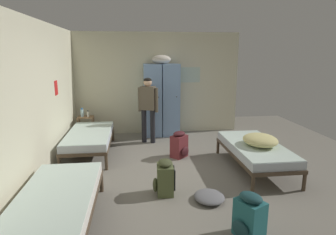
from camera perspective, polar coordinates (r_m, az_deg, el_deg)
ground_plane at (r=5.33m, az=0.35°, el=-10.67°), size 8.63×8.63×0.00m
room_backdrop at (r=6.15m, az=-12.19°, el=5.04°), size 4.37×5.45×2.65m
locker_bank at (r=7.39m, az=-1.30°, el=3.79°), size 0.90×0.55×2.07m
shelf_unit at (r=7.45m, az=-15.99°, el=-1.54°), size 0.38×0.30×0.57m
bed_left_rear at (r=6.30m, az=-15.36°, el=-3.72°), size 0.90×1.90×0.49m
bed_right at (r=5.53m, az=16.95°, el=-6.12°), size 0.90×1.90×0.49m
bed_left_front at (r=3.83m, az=-21.25°, el=-15.04°), size 0.90×1.90×0.49m
bedding_heap at (r=5.40m, az=17.89°, el=-4.27°), size 0.60×0.68×0.20m
person_traveler at (r=6.76m, az=-3.99°, el=2.67°), size 0.47×0.30×1.56m
water_bottle at (r=7.41m, az=-16.73°, el=0.90°), size 0.08×0.08×0.22m
lotion_bottle at (r=7.33m, az=-15.64°, el=0.66°), size 0.05×0.05×0.16m
backpack_olive at (r=4.45m, az=-0.71°, el=-11.90°), size 0.35×0.33×0.55m
backpack_maroon at (r=5.94m, az=2.30°, el=-5.50°), size 0.42×0.42×0.55m
backpack_teal at (r=3.63m, az=15.83°, el=-18.47°), size 0.41×0.39×0.55m
clothes_pile_grey at (r=4.39m, az=8.20°, el=-15.35°), size 0.45×0.49×0.12m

